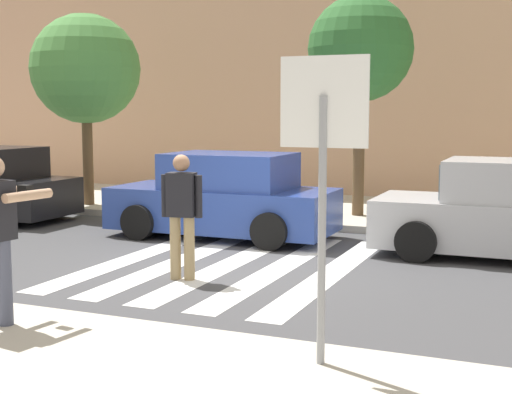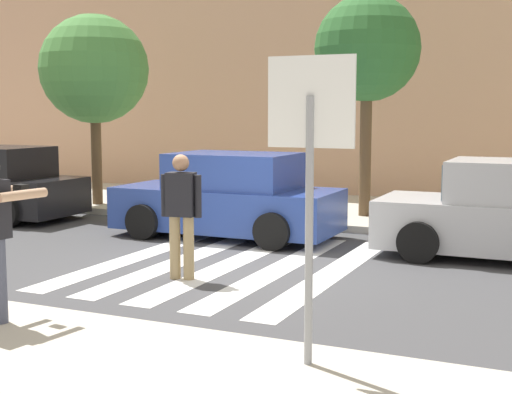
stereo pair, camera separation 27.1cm
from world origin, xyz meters
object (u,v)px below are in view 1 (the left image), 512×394
(street_tree_west, at_px, (85,70))
(parked_car_blue, at_px, (224,198))
(parked_car_silver, at_px, (511,213))
(stop_sign, at_px, (323,142))
(street_tree_center, at_px, (360,50))
(pedestrian_crossing, at_px, (182,210))

(street_tree_west, bearing_deg, parked_car_blue, -24.26)
(parked_car_silver, height_order, street_tree_west, street_tree_west)
(stop_sign, bearing_deg, parked_car_silver, 78.62)
(parked_car_blue, bearing_deg, street_tree_center, 56.66)
(pedestrian_crossing, relative_size, street_tree_center, 0.38)
(street_tree_center, bearing_deg, street_tree_west, -173.30)
(parked_car_silver, bearing_deg, parked_car_blue, 180.00)
(parked_car_blue, bearing_deg, parked_car_silver, 0.00)
(stop_sign, relative_size, street_tree_west, 0.60)
(street_tree_center, bearing_deg, parked_car_blue, -123.34)
(parked_car_blue, distance_m, street_tree_west, 5.48)
(stop_sign, bearing_deg, pedestrian_crossing, 136.02)
(parked_car_blue, relative_size, street_tree_center, 0.91)
(parked_car_silver, relative_size, street_tree_west, 0.94)
(pedestrian_crossing, height_order, street_tree_center, street_tree_center)
(pedestrian_crossing, xyz_separation_m, parked_car_blue, (-0.89, 3.25, -0.25))
(pedestrian_crossing, xyz_separation_m, street_tree_west, (-5.32, 5.25, 2.27))
(street_tree_west, bearing_deg, pedestrian_crossing, -44.58)
(pedestrian_crossing, bearing_deg, stop_sign, -43.98)
(stop_sign, height_order, pedestrian_crossing, stop_sign)
(stop_sign, height_order, parked_car_silver, stop_sign)
(parked_car_silver, bearing_deg, stop_sign, -101.38)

